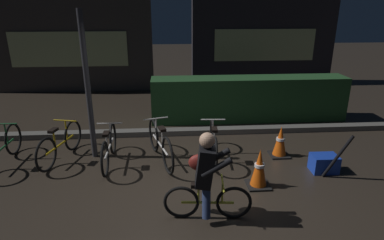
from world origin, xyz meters
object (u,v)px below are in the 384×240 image
object	(u,v)px
street_post	(88,88)
parked_bike_right_mid	(214,143)
traffic_cone_near	(259,169)
blue_crate	(324,163)
parked_bike_left_mid	(60,144)
cyclist	(206,176)
parked_bike_center_left	(109,147)
traffic_cone_far	(280,142)
parked_bike_leftmost	(1,148)
parked_bike_center_right	(160,144)
closed_umbrella	(338,157)

from	to	relation	value
street_post	parked_bike_right_mid	bearing A→B (deg)	-7.05
traffic_cone_near	blue_crate	size ratio (longest dim) A/B	1.47
parked_bike_left_mid	cyclist	world-z (taller)	cyclist
cyclist	parked_bike_right_mid	bearing A→B (deg)	83.80
parked_bike_left_mid	parked_bike_center_left	bearing A→B (deg)	-90.28
parked_bike_center_left	blue_crate	world-z (taller)	parked_bike_center_left
parked_bike_left_mid	traffic_cone_near	xyz separation A→B (m)	(3.41, -1.21, -0.01)
parked_bike_left_mid	traffic_cone_far	xyz separation A→B (m)	(4.11, -0.15, -0.03)
parked_bike_leftmost	parked_bike_center_right	xyz separation A→B (m)	(2.84, -0.06, 0.02)
parked_bike_leftmost	parked_bike_left_mid	size ratio (longest dim) A/B	1.04
traffic_cone_near	closed_umbrella	size ratio (longest dim) A/B	0.76
parked_bike_left_mid	closed_umbrella	distance (m)	4.87
cyclist	traffic_cone_far	bearing A→B (deg)	52.72
parked_bike_center_right	closed_umbrella	world-z (taller)	closed_umbrella
parked_bike_right_mid	blue_crate	world-z (taller)	parked_bike_right_mid
parked_bike_left_mid	traffic_cone_near	size ratio (longest dim) A/B	2.29
parked_bike_center_right	closed_umbrella	bearing A→B (deg)	-122.58
parked_bike_center_right	traffic_cone_far	xyz separation A→B (m)	(2.27, 0.05, -0.05)
parked_bike_center_left	blue_crate	bearing A→B (deg)	-99.25
traffic_cone_far	cyclist	world-z (taller)	cyclist
street_post	parked_bike_left_mid	bearing A→B (deg)	-170.97
traffic_cone_near	cyclist	size ratio (longest dim) A/B	0.52
parked_bike_left_mid	parked_bike_center_right	bearing A→B (deg)	-82.21
parked_bike_center_left	parked_bike_right_mid	world-z (taller)	parked_bike_right_mid
parked_bike_leftmost	parked_bike_center_right	bearing A→B (deg)	-89.85
street_post	parked_bike_center_right	world-z (taller)	street_post
parked_bike_center_left	traffic_cone_far	bearing A→B (deg)	-88.97
parked_bike_center_left	parked_bike_right_mid	bearing A→B (deg)	-89.06
parked_bike_center_right	closed_umbrella	size ratio (longest dim) A/B	1.87
street_post	parked_bike_center_left	world-z (taller)	street_post
parked_bike_right_mid	traffic_cone_far	world-z (taller)	parked_bike_right_mid
street_post	parked_bike_leftmost	xyz separation A→B (m)	(-1.57, -0.23, -1.02)
traffic_cone_near	traffic_cone_far	xyz separation A→B (m)	(0.70, 1.06, -0.02)
parked_bike_right_mid	closed_umbrella	size ratio (longest dim) A/B	1.80
blue_crate	parked_bike_center_right	bearing A→B (deg)	167.89
parked_bike_leftmost	traffic_cone_near	xyz separation A→B (m)	(4.41, -1.07, -0.01)
parked_bike_left_mid	cyclist	xyz separation A→B (m)	(2.48, -1.94, 0.31)
parked_bike_right_mid	cyclist	size ratio (longest dim) A/B	1.23
parked_bike_leftmost	parked_bike_left_mid	distance (m)	1.00
parked_bike_center_right	traffic_cone_far	size ratio (longest dim) A/B	2.64
parked_bike_center_left	closed_umbrella	size ratio (longest dim) A/B	1.79
traffic_cone_far	closed_umbrella	xyz separation A→B (m)	(0.64, -0.91, 0.11)
street_post	cyclist	size ratio (longest dim) A/B	2.16
traffic_cone_near	parked_bike_right_mid	bearing A→B (deg)	119.80
parked_bike_left_mid	parked_bike_center_right	distance (m)	1.86
street_post	parked_bike_center_right	distance (m)	1.64
traffic_cone_near	closed_umbrella	world-z (taller)	closed_umbrella
parked_bike_leftmost	parked_bike_right_mid	xyz separation A→B (m)	(3.82, -0.04, -0.00)
street_post	parked_bike_right_mid	xyz separation A→B (m)	(2.24, -0.28, -1.02)
parked_bike_center_right	traffic_cone_near	size ratio (longest dim) A/B	2.47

